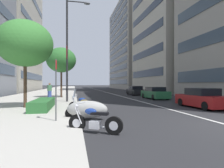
# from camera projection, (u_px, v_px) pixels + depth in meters

# --- Properties ---
(sidewalk_right_plaza) EXTENTS (160.00, 9.15, 0.15)m
(sidewalk_right_plaza) POSITION_uv_depth(u_px,v_px,m) (51.00, 93.00, 34.94)
(sidewalk_right_plaza) COLOR #B2ADA3
(sidewalk_right_plaza) RESTS_ON ground
(lane_centre_stripe) EXTENTS (110.00, 0.16, 0.01)m
(lane_centre_stripe) POSITION_uv_depth(u_px,v_px,m) (104.00, 92.00, 42.01)
(lane_centre_stripe) COLOR silver
(lane_centre_stripe) RESTS_ON ground
(motorcycle_nearest_camera) EXTENTS (1.13, 1.90, 1.10)m
(motorcycle_nearest_camera) POSITION_uv_depth(u_px,v_px,m) (94.00, 122.00, 6.79)
(motorcycle_nearest_camera) COLOR black
(motorcycle_nearest_camera) RESTS_ON ground
(motorcycle_by_sign_pole) EXTENTS (1.37, 2.20, 0.96)m
(motorcycle_by_sign_pole) POSITION_uv_depth(u_px,v_px,m) (87.00, 109.00, 9.26)
(motorcycle_by_sign_pole) COLOR #9E9E99
(motorcycle_by_sign_pole) RESTS_ON ground
(motorcycle_second_in_row) EXTENTS (0.74, 2.18, 1.48)m
(motorcycle_second_in_row) POSITION_uv_depth(u_px,v_px,m) (86.00, 107.00, 10.76)
(motorcycle_second_in_row) COLOR black
(motorcycle_second_in_row) RESTS_ON ground
(motorcycle_far_end_row) EXTENTS (0.81, 2.05, 1.09)m
(motorcycle_far_end_row) POSITION_uv_depth(u_px,v_px,m) (84.00, 105.00, 11.98)
(motorcycle_far_end_row) COLOR black
(motorcycle_far_end_row) RESTS_ON ground
(car_far_down_avenue) EXTENTS (4.25, 2.02, 1.47)m
(car_far_down_avenue) POSITION_uv_depth(u_px,v_px,m) (202.00, 99.00, 13.91)
(car_far_down_avenue) COLOR maroon
(car_far_down_avenue) RESTS_ON ground
(car_following_behind) EXTENTS (4.26, 2.03, 1.41)m
(car_following_behind) POSITION_uv_depth(u_px,v_px,m) (155.00, 93.00, 21.98)
(car_following_behind) COLOR #236038
(car_following_behind) RESTS_ON ground
(car_mid_block_traffic) EXTENTS (4.17, 1.95, 1.42)m
(car_mid_block_traffic) POSITION_uv_depth(u_px,v_px,m) (135.00, 91.00, 29.55)
(car_mid_block_traffic) COLOR black
(car_mid_block_traffic) RESTS_ON ground
(parking_sign_by_curb) EXTENTS (0.32, 0.06, 2.75)m
(parking_sign_by_curb) POSITION_uv_depth(u_px,v_px,m) (56.00, 84.00, 8.30)
(parking_sign_by_curb) COLOR #47494C
(parking_sign_by_curb) RESTS_ON sidewalk_right_plaza
(street_lamp_with_banners) EXTENTS (1.26, 2.22, 9.40)m
(street_lamp_with_banners) POSITION_uv_depth(u_px,v_px,m) (70.00, 43.00, 17.19)
(street_lamp_with_banners) COLOR #232326
(street_lamp_with_banners) RESTS_ON sidewalk_right_plaza
(clipped_hedge_bed) EXTENTS (4.39, 1.10, 0.60)m
(clipped_hedge_bed) POSITION_uv_depth(u_px,v_px,m) (43.00, 104.00, 12.33)
(clipped_hedge_bed) COLOR #28602D
(clipped_hedge_bed) RESTS_ON sidewalk_right_plaza
(street_tree_near_plaza_corner) EXTENTS (3.78, 3.78, 6.06)m
(street_tree_near_plaza_corner) POSITION_uv_depth(u_px,v_px,m) (25.00, 44.00, 12.94)
(street_tree_near_plaza_corner) COLOR #473323
(street_tree_near_plaza_corner) RESTS_ON sidewalk_right_plaza
(street_tree_far_plaza) EXTENTS (3.54, 3.54, 6.03)m
(street_tree_far_plaza) POSITION_uv_depth(u_px,v_px,m) (61.00, 60.00, 22.53)
(street_tree_far_plaza) COLOR #473323
(street_tree_far_plaza) RESTS_ON sidewalk_right_plaza
(pedestrian_on_plaza) EXTENTS (0.44, 0.48, 1.74)m
(pedestrian_on_plaza) POSITION_uv_depth(u_px,v_px,m) (50.00, 91.00, 20.02)
(pedestrian_on_plaza) COLOR #33478C
(pedestrian_on_plaza) RESTS_ON sidewalk_right_plaza
(office_tower_mid_left) EXTENTS (28.42, 22.07, 29.89)m
(office_tower_mid_left) POSITION_uv_depth(u_px,v_px,m) (146.00, 48.00, 67.78)
(office_tower_mid_left) COLOR gray
(office_tower_mid_left) RESTS_ON ground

